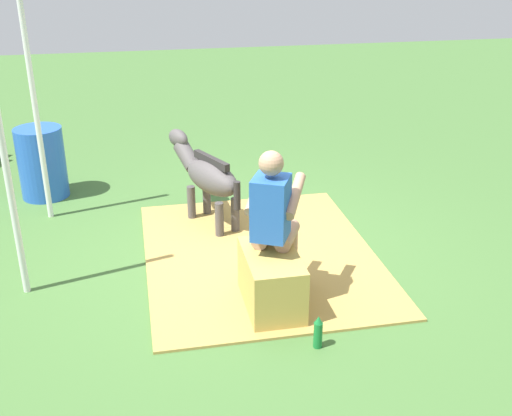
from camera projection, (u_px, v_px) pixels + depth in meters
The scene contains 9 objects.
ground_plane at pixel (242, 252), 6.24m from camera, with size 24.00×24.00×0.00m, color #426B33.
hay_patch at pixel (260, 255), 6.17m from camera, with size 2.77×2.23×0.02m, color #AD8C47.
hay_bale at pixel (271, 281), 5.24m from camera, with size 0.77×0.44×0.50m, color tan.
person_seated at pixel (274, 217), 5.18m from camera, with size 0.72×0.59×1.38m.
pony_standing at pixel (207, 175), 6.65m from camera, with size 1.26×0.75×0.92m.
soda_bottle at pixel (318, 332), 4.77m from camera, with size 0.07×0.07×0.28m.
water_barrel at pixel (42, 163), 7.41m from camera, with size 0.55×0.55×0.85m, color blue.
tent_pole_left at pixel (6, 168), 5.10m from camera, with size 0.06×0.06×2.34m, color silver.
tent_pole_right at pixel (36, 115), 6.56m from camera, with size 0.06×0.06×2.34m, color silver.
Camera 1 is at (-5.45, 0.95, 2.93)m, focal length 43.83 mm.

